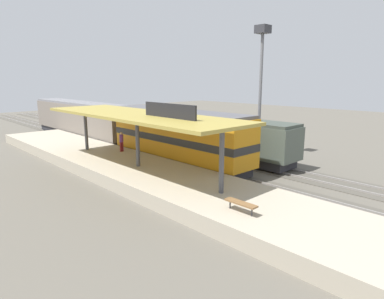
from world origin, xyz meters
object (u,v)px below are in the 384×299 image
Objects in this scene: platform_bench at (241,203)px; person_waiting at (121,141)px; light_mast at (261,64)px; locomotive at (178,136)px; passenger_carriage_single at (80,119)px; freight_car at (233,138)px.

person_waiting is at bearing 78.46° from platform_bench.
platform_bench is 17.86m from light_mast.
passenger_carriage_single is at bearing 90.00° from locomotive.
freight_car is (4.60, -20.14, -0.34)m from passenger_carriage_single.
light_mast is 14.17m from person_waiting.
locomotive is at bearing -90.00° from passenger_carriage_single.
light_mast is (7.80, -2.55, 5.99)m from locomotive.
platform_bench is at bearing -147.27° from light_mast.
light_mast reaches higher than locomotive.
locomotive is 8.44× the size of person_waiting.
light_mast is 6.84× the size of person_waiting.
platform_bench is 0.08× the size of passenger_carriage_single.
locomotive is 18.00m from passenger_carriage_single.
light_mast reaches higher than person_waiting.
passenger_carriage_single is (6.00, 29.42, 0.97)m from platform_bench.
platform_bench is 15.92m from person_waiting.
platform_bench is at bearing -101.54° from person_waiting.
light_mast is at bearing -32.33° from person_waiting.
locomotive reaches higher than passenger_carriage_single.
locomotive reaches higher than freight_car.
locomotive reaches higher than platform_bench.
light_mast is (7.80, -20.55, 6.08)m from passenger_carriage_single.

